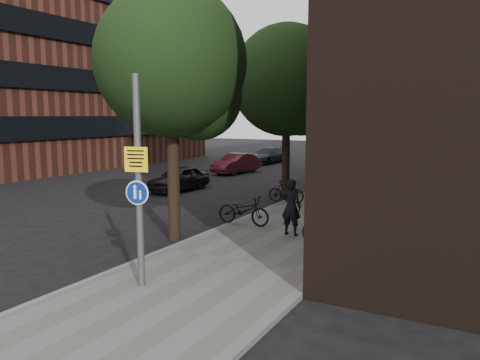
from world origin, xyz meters
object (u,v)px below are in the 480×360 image
Objects in this scene: signpost at (139,182)px; pedestrian at (291,207)px; parked_car_near at (179,178)px; parked_bike_facade_near at (334,230)px.

pedestrian is (1.16, 5.53, -1.38)m from signpost.
pedestrian is at bearing -30.85° from parked_car_near.
signpost is 1.22× the size of parked_car_near.
pedestrian is 1.73m from parked_bike_facade_near.
parked_car_near is at bearing 58.42° from parked_bike_facade_near.
pedestrian is 10.32m from parked_car_near.
parked_car_near is (-7.31, 11.41, -1.75)m from signpost.
pedestrian reaches higher than parked_car_near.
parked_car_near is (-10.03, 6.55, 0.01)m from parked_bike_facade_near.
parked_bike_facade_near is (1.56, -0.66, -0.38)m from pedestrian.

